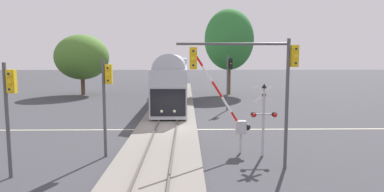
{
  "coord_description": "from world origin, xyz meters",
  "views": [
    {
      "loc": [
        1.44,
        -24.2,
        5.28
      ],
      "look_at": [
        1.91,
        3.86,
        2.0
      ],
      "focal_mm": 31.78,
      "sensor_mm": 36.0,
      "label": 1
    }
  ],
  "objects": [
    {
      "name": "traffic_signal_median",
      "position": [
        -2.7,
        -6.66,
        3.47
      ],
      "size": [
        0.53,
        0.38,
        5.17
      ],
      "color": "#4C4C51",
      "rests_on": "ground"
    },
    {
      "name": "ground_plane",
      "position": [
        0.0,
        0.0,
        0.0
      ],
      "size": [
        220.0,
        220.0,
        0.0
      ],
      "primitive_type": "plane",
      "color": "#3D3D42"
    },
    {
      "name": "road_centre_stripe",
      "position": [
        0.0,
        0.0,
        0.0
      ],
      "size": [
        44.0,
        0.2,
        0.01
      ],
      "color": "beige",
      "rests_on": "ground"
    },
    {
      "name": "traffic_signal_near_right",
      "position": [
        4.66,
        -8.61,
        4.64
      ],
      "size": [
        5.6,
        0.38,
        6.1
      ],
      "color": "#4C4C51",
      "rests_on": "ground"
    },
    {
      "name": "crossing_gate_near",
      "position": [
        4.12,
        -6.1,
        1.92
      ],
      "size": [
        3.23,
        0.4,
        5.68
      ],
      "color": "#B7B7BC",
      "rests_on": "ground"
    },
    {
      "name": "traffic_signal_near_left",
      "position": [
        -6.12,
        -9.73,
        3.38
      ],
      "size": [
        0.53,
        0.38,
        5.03
      ],
      "color": "#4C4C51",
      "rests_on": "ground"
    },
    {
      "name": "elm_centre_background",
      "position": [
        7.35,
        23.04,
        7.57
      ],
      "size": [
        6.78,
        6.78,
        11.76
      ],
      "color": "brown",
      "rests_on": "ground"
    },
    {
      "name": "traffic_signal_far_side",
      "position": [
        5.6,
        8.78,
        3.61
      ],
      "size": [
        0.53,
        0.38,
        5.39
      ],
      "color": "#4C4C51",
      "rests_on": "ground"
    },
    {
      "name": "pine_left_background",
      "position": [
        -12.83,
        22.72,
        5.17
      ],
      "size": [
        7.28,
        7.28,
        8.25
      ],
      "color": "brown",
      "rests_on": "ground"
    },
    {
      "name": "commuter_train",
      "position": [
        0.0,
        31.08,
        2.74
      ],
      "size": [
        3.04,
        62.16,
        5.16
      ],
      "color": "#B2B7C1",
      "rests_on": "railway_track"
    },
    {
      "name": "railway_track",
      "position": [
        0.0,
        0.0,
        0.1
      ],
      "size": [
        4.4,
        80.0,
        0.32
      ],
      "color": "gray",
      "rests_on": "ground"
    },
    {
      "name": "crossing_signal_mast",
      "position": [
        5.5,
        -6.67,
        2.36
      ],
      "size": [
        1.36,
        0.44,
        3.86
      ],
      "color": "#B2B2B7",
      "rests_on": "ground"
    }
  ]
}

